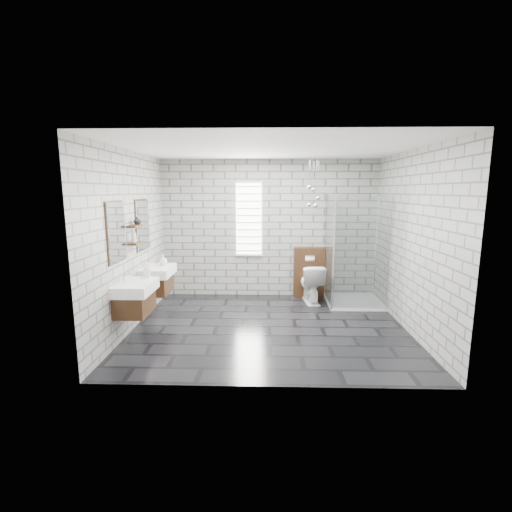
{
  "coord_description": "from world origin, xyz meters",
  "views": [
    {
      "loc": [
        -0.04,
        -5.52,
        2.1
      ],
      "look_at": [
        -0.22,
        0.35,
        1.06
      ],
      "focal_mm": 26.0,
      "sensor_mm": 36.0,
      "label": 1
    }
  ],
  "objects_px": {
    "vanity_left": "(133,289)",
    "shower_enclosure": "(350,278)",
    "cistern_panel": "(309,272)",
    "toilet": "(311,283)",
    "vanity_right": "(155,272)"
  },
  "relations": [
    {
      "from": "vanity_right",
      "to": "toilet",
      "type": "height_order",
      "value": "vanity_right"
    },
    {
      "from": "vanity_left",
      "to": "shower_enclosure",
      "type": "distance_m",
      "value": 3.85
    },
    {
      "from": "cistern_panel",
      "to": "shower_enclosure",
      "type": "bearing_deg",
      "value": -36.41
    },
    {
      "from": "vanity_left",
      "to": "vanity_right",
      "type": "relative_size",
      "value": 1.0
    },
    {
      "from": "cistern_panel",
      "to": "toilet",
      "type": "relative_size",
      "value": 1.37
    },
    {
      "from": "cistern_panel",
      "to": "shower_enclosure",
      "type": "xyz_separation_m",
      "value": [
        0.7,
        -0.52,
        0.0
      ]
    },
    {
      "from": "vanity_left",
      "to": "toilet",
      "type": "bearing_deg",
      "value": 35.52
    },
    {
      "from": "shower_enclosure",
      "to": "toilet",
      "type": "distance_m",
      "value": 0.73
    },
    {
      "from": "vanity_left",
      "to": "shower_enclosure",
      "type": "relative_size",
      "value": 0.77
    },
    {
      "from": "vanity_left",
      "to": "toilet",
      "type": "relative_size",
      "value": 2.15
    },
    {
      "from": "vanity_left",
      "to": "vanity_right",
      "type": "xyz_separation_m",
      "value": [
        0.0,
        1.07,
        0.0
      ]
    },
    {
      "from": "cistern_panel",
      "to": "toilet",
      "type": "bearing_deg",
      "value": -90.0
    },
    {
      "from": "vanity_left",
      "to": "cistern_panel",
      "type": "relative_size",
      "value": 1.57
    },
    {
      "from": "vanity_left",
      "to": "cistern_panel",
      "type": "xyz_separation_m",
      "value": [
        2.71,
        2.29,
        -0.26
      ]
    },
    {
      "from": "vanity_left",
      "to": "shower_enclosure",
      "type": "xyz_separation_m",
      "value": [
        3.41,
        1.77,
        -0.25
      ]
    }
  ]
}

